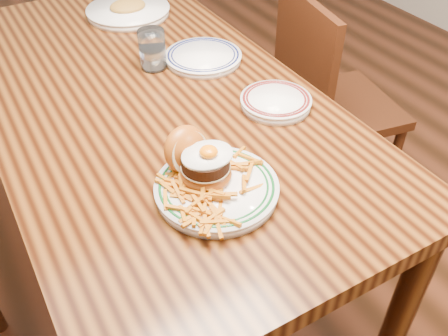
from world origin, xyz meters
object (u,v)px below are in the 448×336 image
chair_right (326,100)px  side_plate (276,101)px  table (148,117)px  main_plate (211,178)px

chair_right → side_plate: (-0.45, -0.29, 0.30)m
table → chair_right: chair_right is taller
main_plate → side_plate: size_ratio=1.49×
side_plate → main_plate: bearing=-140.3°
chair_right → main_plate: size_ratio=3.05×
main_plate → side_plate: main_plate is taller
chair_right → main_plate: bearing=43.2°
table → side_plate: (0.27, -0.25, 0.10)m
chair_right → table: bearing=13.4°
table → chair_right: bearing=3.0°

